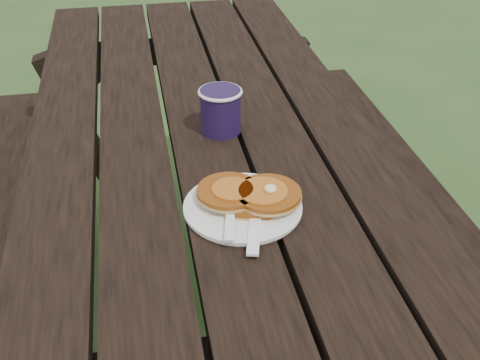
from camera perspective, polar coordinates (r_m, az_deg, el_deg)
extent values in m
plane|color=#2E481F|center=(1.84, -2.91, -15.65)|extent=(60.00, 60.00, 0.00)
cube|color=black|center=(1.37, -3.77, 4.75)|extent=(0.75, 1.80, 0.04)
cube|color=black|center=(1.68, 15.74, -2.73)|extent=(0.25, 1.80, 0.04)
cylinder|color=white|center=(1.07, 0.26, -2.65)|extent=(0.23, 0.23, 0.01)
cylinder|color=#8A440F|center=(1.08, 0.74, -1.78)|extent=(0.12, 0.12, 0.01)
cylinder|color=#8A440F|center=(1.07, -1.10, -1.10)|extent=(0.11, 0.11, 0.01)
cylinder|color=#8A440F|center=(1.07, 2.69, -1.35)|extent=(0.12, 0.12, 0.01)
cylinder|color=#9D5116|center=(1.06, 2.21, -1.00)|extent=(0.09, 0.09, 0.00)
ellipsoid|color=#F4E59E|center=(1.06, 2.90, -0.83)|extent=(0.02, 0.02, 0.01)
cube|color=white|center=(1.03, 1.44, -3.90)|extent=(0.06, 0.18, 0.00)
cylinder|color=#1D1036|center=(1.30, -1.86, 6.57)|extent=(0.09, 0.09, 0.10)
torus|color=white|center=(1.28, -1.89, 8.36)|extent=(0.10, 0.10, 0.01)
cylinder|color=black|center=(1.28, -1.89, 8.28)|extent=(0.08, 0.08, 0.01)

